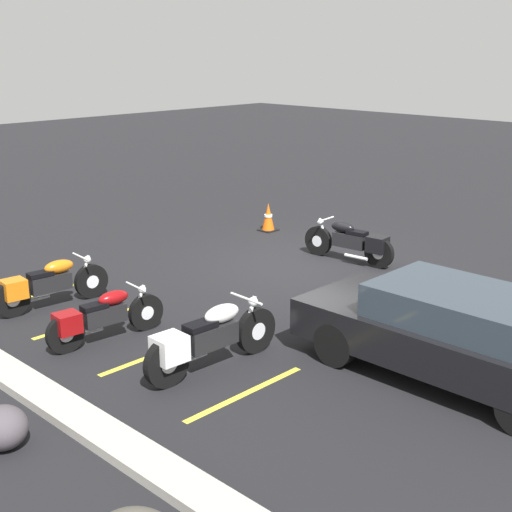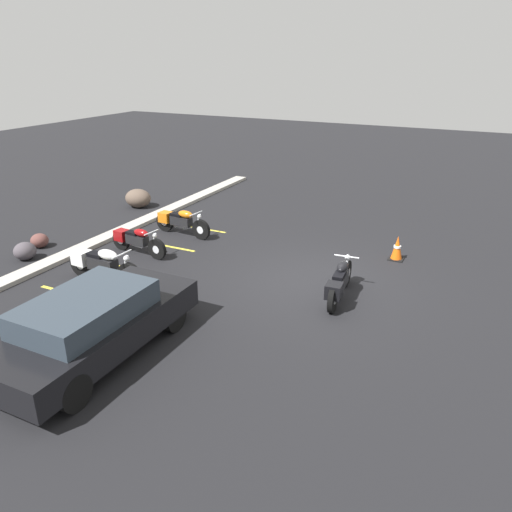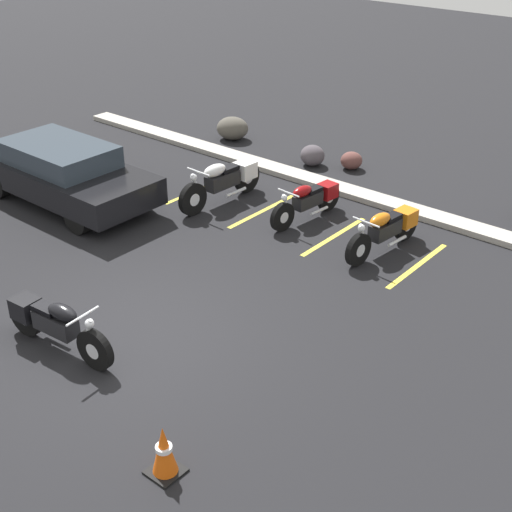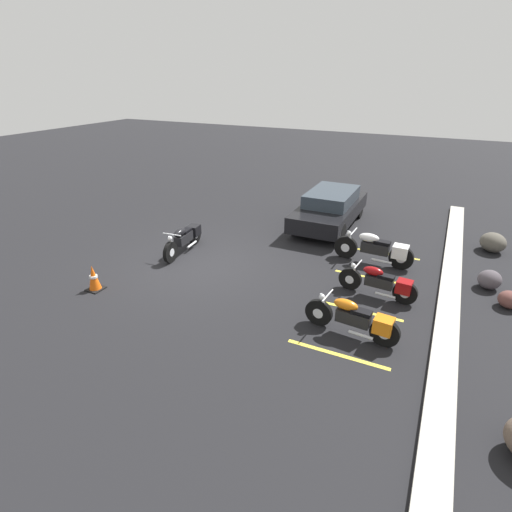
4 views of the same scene
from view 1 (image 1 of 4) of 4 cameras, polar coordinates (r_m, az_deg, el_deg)
The scene contains 12 objects.
ground at distance 14.80m, azimuth 3.70°, elevation -0.73°, with size 60.00×60.00×0.00m, color black.
motorcycle_black_featured at distance 14.99m, azimuth 7.73°, elevation 1.15°, with size 2.13×0.60×0.84m.
parked_bike_0 at distance 9.95m, azimuth -3.95°, elevation -6.62°, with size 0.65×2.32×0.91m.
parked_bike_1 at distance 11.13m, azimuth -12.32°, elevation -4.78°, with size 0.57×1.98×0.78m.
parked_bike_2 at distance 12.77m, azimuth -16.40°, elevation -2.18°, with size 0.60×2.08×0.82m.
car_black at distance 10.01m, azimuth 15.72°, elevation -5.87°, with size 4.31×1.81×1.29m.
landscape_rock_0 at distance 8.75m, azimuth -19.62°, elevation -12.81°, with size 0.57×0.60×0.50m, color #494349.
traffic_cone at distance 17.43m, azimuth 0.99°, elevation 3.08°, with size 0.40×0.40×0.69m.
stall_line_0 at distance 9.52m, azimuth -0.83°, elevation -10.93°, with size 0.10×2.10×0.00m, color gold.
stall_line_1 at distance 10.75m, azimuth -7.77°, elevation -7.71°, with size 0.10×2.10×0.00m, color gold.
stall_line_2 at distance 12.13m, azimuth -13.12°, elevation -5.11°, with size 0.10×2.10×0.00m, color gold.
stall_line_3 at distance 13.62m, azimuth -17.31°, elevation -3.02°, with size 0.10×2.10×0.00m, color gold.
Camera 1 is at (-9.14, 10.78, 4.40)m, focal length 50.00 mm.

